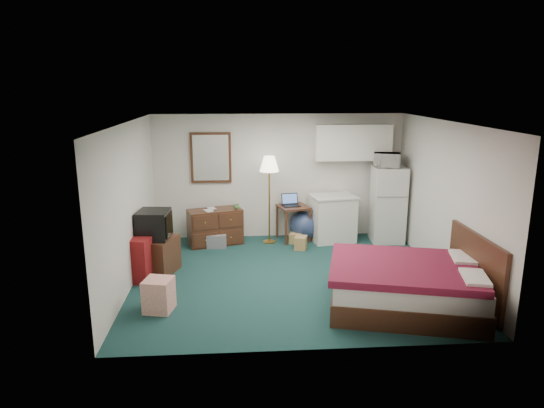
{
  "coord_description": "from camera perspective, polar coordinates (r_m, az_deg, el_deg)",
  "views": [
    {
      "loc": [
        -0.83,
        -7.36,
        3.05
      ],
      "look_at": [
        -0.29,
        0.07,
        1.21
      ],
      "focal_mm": 32.0,
      "sensor_mm": 36.0,
      "label": 1
    }
  ],
  "objects": [
    {
      "name": "suitcase",
      "position": [
        8.01,
        -14.96,
        -6.29
      ],
      "size": [
        0.37,
        0.49,
        0.72
      ],
      "primitive_type": null,
      "rotation": [
        0.0,
        0.0,
        -0.24
      ],
      "color": "#670C0B",
      "rests_on": "floor"
    },
    {
      "name": "floor_lamp",
      "position": [
        9.46,
        -0.32,
        0.46
      ],
      "size": [
        0.44,
        0.44,
        1.72
      ],
      "primitive_type": null,
      "rotation": [
        0.0,
        0.0,
        -0.21
      ],
      "color": "#BE8330",
      "rests_on": "floor"
    },
    {
      "name": "kitchen_counter",
      "position": [
        9.75,
        7.12,
        -1.75
      ],
      "size": [
        0.92,
        0.76,
        0.9
      ],
      "primitive_type": null,
      "rotation": [
        0.0,
        0.0,
        0.18
      ],
      "color": "white",
      "rests_on": "floor"
    },
    {
      "name": "bed",
      "position": [
        7.09,
        15.45,
        -9.34
      ],
      "size": [
        2.32,
        2.0,
        0.64
      ],
      "primitive_type": null,
      "rotation": [
        0.0,
        0.0,
        -0.24
      ],
      "color": "#570A25",
      "rests_on": "floor"
    },
    {
      "name": "walls",
      "position": [
        7.62,
        2.23,
        0.18
      ],
      "size": [
        5.01,
        4.51,
        2.5
      ],
      "color": "silver",
      "rests_on": "floor"
    },
    {
      "name": "book_a",
      "position": [
        9.29,
        -7.91,
        -0.3
      ],
      "size": [
        0.14,
        0.08,
        0.2
      ],
      "primitive_type": "imported",
      "rotation": [
        0.0,
        0.0,
        0.49
      ],
      "color": "olive",
      "rests_on": "dresser"
    },
    {
      "name": "headboard",
      "position": [
        7.38,
        22.81,
        -7.07
      ],
      "size": [
        0.06,
        1.56,
        1.0
      ],
      "primitive_type": null,
      "color": "#3C1F12",
      "rests_on": "walls"
    },
    {
      "name": "mug",
      "position": [
        9.44,
        -4.2,
        -0.26
      ],
      "size": [
        0.12,
        0.1,
        0.11
      ],
      "primitive_type": "imported",
      "rotation": [
        0.0,
        0.0,
        0.11
      ],
      "color": "#488241",
      "rests_on": "dresser"
    },
    {
      "name": "dresser",
      "position": [
        9.55,
        -6.71,
        -2.68
      ],
      "size": [
        1.12,
        0.75,
        0.7
      ],
      "primitive_type": null,
      "rotation": [
        0.0,
        0.0,
        0.3
      ],
      "color": "#3C1F12",
      "rests_on": "floor"
    },
    {
      "name": "microwave",
      "position": [
        9.63,
        13.37,
        5.24
      ],
      "size": [
        0.56,
        0.42,
        0.34
      ],
      "primitive_type": "imported",
      "rotation": [
        0.0,
        0.0,
        -0.31
      ],
      "color": "silver",
      "rests_on": "fridge"
    },
    {
      "name": "cardboard_box_a",
      "position": [
        9.6,
        2.8,
        -4.06
      ],
      "size": [
        0.29,
        0.27,
        0.2
      ],
      "primitive_type": null,
      "rotation": [
        0.0,
        0.0,
        -0.34
      ],
      "color": "olive",
      "rests_on": "floor"
    },
    {
      "name": "fridge",
      "position": [
        9.86,
        13.46,
        -0.04
      ],
      "size": [
        0.66,
        0.66,
        1.5
      ],
      "primitive_type": null,
      "rotation": [
        0.0,
        0.0,
        -0.07
      ],
      "color": "silver",
      "rests_on": "floor"
    },
    {
      "name": "crt_tv",
      "position": [
        8.13,
        -13.74,
        -2.36
      ],
      "size": [
        0.56,
        0.59,
        0.47
      ],
      "primitive_type": null,
      "rotation": [
        0.0,
        0.0,
        -0.1
      ],
      "color": "black",
      "rests_on": "tv_stand"
    },
    {
      "name": "ceiling",
      "position": [
        7.43,
        2.33,
        9.59
      ],
      "size": [
        5.0,
        4.5,
        0.01
      ],
      "primitive_type": "cube",
      "color": "silver",
      "rests_on": "walls"
    },
    {
      "name": "retail_box",
      "position": [
        6.98,
        -13.18,
        -10.38
      ],
      "size": [
        0.44,
        0.44,
        0.46
      ],
      "primitive_type": null,
      "rotation": [
        0.0,
        0.0,
        -0.22
      ],
      "color": "beige",
      "rests_on": "floor"
    },
    {
      "name": "desk",
      "position": [
        9.73,
        2.5,
        -2.25
      ],
      "size": [
        0.69,
        0.69,
        0.71
      ],
      "primitive_type": null,
      "rotation": [
        0.0,
        0.0,
        0.28
      ],
      "color": "#3C1F12",
      "rests_on": "floor"
    },
    {
      "name": "cardboard_box_b",
      "position": [
        9.27,
        3.4,
        -4.57
      ],
      "size": [
        0.28,
        0.3,
        0.25
      ],
      "primitive_type": null,
      "rotation": [
        0.0,
        0.0,
        -0.31
      ],
      "color": "olive",
      "rests_on": "floor"
    },
    {
      "name": "mirror",
      "position": [
        9.69,
        -7.2,
        5.43
      ],
      "size": [
        0.8,
        0.06,
        1.0
      ],
      "primitive_type": null,
      "color": "white",
      "rests_on": "walls"
    },
    {
      "name": "file_bin",
      "position": [
        9.43,
        -6.51,
        -4.28
      ],
      "size": [
        0.38,
        0.29,
        0.26
      ],
      "primitive_type": null,
      "rotation": [
        0.0,
        0.0,
        -0.04
      ],
      "color": "slate",
      "rests_on": "floor"
    },
    {
      "name": "upper_cabinets",
      "position": [
        9.77,
        9.47,
        7.19
      ],
      "size": [
        1.5,
        0.35,
        0.7
      ],
      "primitive_type": null,
      "color": "white",
      "rests_on": "walls"
    },
    {
      "name": "laptop",
      "position": [
        9.61,
        2.29,
        0.43
      ],
      "size": [
        0.38,
        0.33,
        0.23
      ],
      "primitive_type": null,
      "rotation": [
        0.0,
        0.0,
        0.18
      ],
      "color": "black",
      "rests_on": "desk"
    },
    {
      "name": "tv_stand",
      "position": [
        8.31,
        -13.49,
        -5.86
      ],
      "size": [
        0.78,
        0.81,
        0.6
      ],
      "primitive_type": null,
      "rotation": [
        0.0,
        0.0,
        -0.32
      ],
      "color": "#3C1F12",
      "rests_on": "floor"
    },
    {
      "name": "floor",
      "position": [
        8.01,
        2.15,
        -8.55
      ],
      "size": [
        5.0,
        4.5,
        0.01
      ],
      "primitive_type": "cube",
      "color": "#0D2B2C",
      "rests_on": "ground"
    },
    {
      "name": "book_b",
      "position": [
        9.44,
        -7.58,
        -0.06
      ],
      "size": [
        0.14,
        0.07,
        0.2
      ],
      "primitive_type": "imported",
      "rotation": [
        0.0,
        0.0,
        0.39
      ],
      "color": "olive",
      "rests_on": "dresser"
    },
    {
      "name": "exercise_ball",
      "position": [
        9.8,
        3.8,
        -2.49
      ],
      "size": [
        0.74,
        0.74,
        0.6
      ],
      "primitive_type": "sphere",
      "rotation": [
        0.0,
        0.0,
        -0.29
      ],
      "color": "navy",
      "rests_on": "floor"
    }
  ]
}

